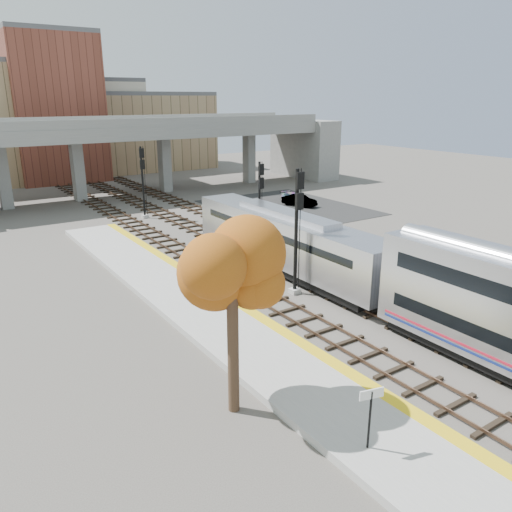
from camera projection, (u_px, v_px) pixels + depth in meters
ground at (398, 333)px, 26.11m from camera, size 160.00×160.00×0.00m
platform at (288, 370)px, 22.21m from camera, size 4.50×60.00×0.35m
yellow_strip at (321, 355)px, 23.17m from camera, size 0.70×60.00×0.01m
tracks at (273, 265)px, 36.47m from camera, size 10.70×95.00×0.25m
overpass at (148, 147)px, 62.56m from camera, size 54.00×12.00×9.50m
buildings_far at (71, 123)px, 77.05m from camera, size 43.00×21.00×20.60m
parking_lot at (287, 207)px, 55.69m from camera, size 14.00×18.00×0.04m
locomotive at (286, 240)px, 34.77m from camera, size 3.02×19.05×4.10m
signal_mast_near at (297, 232)px, 30.09m from camera, size 0.60×0.64×7.80m
signal_mast_mid at (260, 205)px, 40.35m from camera, size 0.60×0.64×6.91m
signal_mast_far at (143, 183)px, 49.78m from camera, size 0.60×0.64×7.16m
station_sign at (371, 406)px, 16.54m from camera, size 0.88×0.27×2.27m
tree at (232, 277)px, 18.00m from camera, size 3.60×3.60×7.52m
car_a at (269, 211)px, 51.10m from camera, size 2.40×3.59×1.14m
car_b at (299, 200)px, 56.00m from camera, size 2.67×4.23×1.31m
car_c at (293, 198)px, 57.67m from camera, size 2.16×4.18×1.16m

